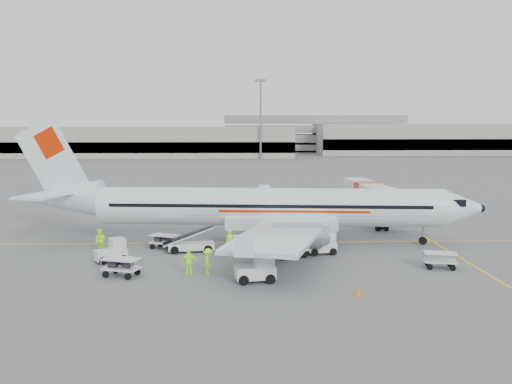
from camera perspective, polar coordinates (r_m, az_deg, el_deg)
ground at (r=45.14m, az=0.08°, el=-5.09°), size 360.00×360.00×0.00m
stripe_lead at (r=45.14m, az=0.08°, el=-5.08°), size 44.00×0.20×0.01m
stripe_cross at (r=40.40m, az=20.91°, el=-6.91°), size 0.20×20.00×0.01m
terminal_west at (r=178.46m, az=-14.35°, el=4.87°), size 110.00×22.00×9.00m
terminal_east at (r=202.28m, az=18.94°, el=5.04°), size 90.00×26.00×10.00m
parking_garage at (r=205.91m, az=5.59°, el=5.94°), size 62.00×24.00×14.00m
treeline at (r=219.28m, az=-1.45°, el=4.96°), size 300.00×3.00×6.00m
mast_center at (r=162.33m, az=0.46°, el=7.22°), size 3.20×1.20×22.00m
aircraft at (r=44.41m, az=1.35°, el=1.08°), size 37.67×30.72×9.75m
jet_bridge at (r=56.04m, az=11.01°, el=-0.96°), size 3.25×14.59×3.80m
belt_loader at (r=41.98m, az=-6.53°, el=-4.35°), size 4.61×2.19×2.40m
tug_fore at (r=41.32m, az=6.54°, el=-5.10°), size 2.23×1.54×1.58m
tug_mid at (r=33.83m, az=-0.08°, el=-7.50°), size 2.48×1.64×1.78m
tug_aft at (r=39.92m, az=-14.33°, el=-5.68°), size 2.35×1.99×1.58m
cart_loaded_a at (r=43.41m, az=-9.16°, el=-4.92°), size 2.37×1.96×1.07m
cart_loaded_b at (r=36.00m, az=-13.30°, el=-7.35°), size 2.49×1.95×1.14m
cart_empty_a at (r=40.09m, az=3.36°, el=-5.65°), size 2.83×2.26×1.28m
cart_empty_b at (r=38.88m, az=17.93°, el=-6.52°), size 2.22×1.56×1.06m
cone_port at (r=61.12m, az=5.85°, el=-1.76°), size 0.37×0.37×0.61m
cone_stbd at (r=31.77m, az=10.14°, el=-9.61°), size 0.39×0.39×0.64m
crew_a at (r=40.92m, az=-2.59°, el=-5.02°), size 0.75×0.59×1.80m
crew_b at (r=43.25m, az=-15.31°, el=-4.70°), size 1.02×0.94×1.69m
crew_c at (r=35.53m, az=-4.79°, el=-6.96°), size 0.79×1.16×1.65m
crew_d at (r=35.60m, az=-6.71°, el=-6.94°), size 1.04×0.62×1.66m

